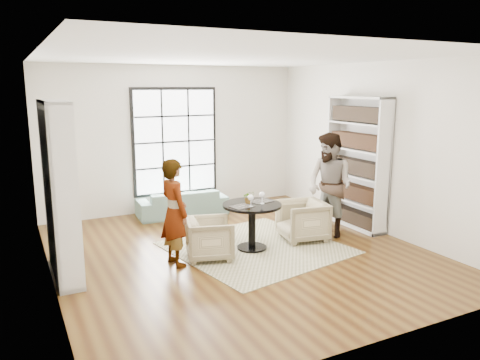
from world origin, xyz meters
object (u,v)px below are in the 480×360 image
armchair_right (302,220)px  person_left (174,213)px  person_right (330,185)px  wine_glass_right (262,195)px  sofa (182,203)px  pedestal_table (252,216)px  armchair_left (210,238)px  wine_glass_left (251,198)px  flower_centerpiece (249,197)px

armchair_right → person_left: (-2.30, -0.09, 0.45)m
person_right → wine_glass_right: size_ratio=9.22×
sofa → armchair_right: bearing=122.1°
pedestal_table → person_right: 1.58m
armchair_left → person_right: person_right is taller
person_left → wine_glass_right: person_left is taller
armchair_right → wine_glass_left: size_ratio=3.85×
armchair_left → person_right: 2.38m
pedestal_table → sofa: size_ratio=0.52×
pedestal_table → armchair_left: (-0.76, -0.07, -0.23)m
pedestal_table → flower_centerpiece: 0.31m
wine_glass_right → armchair_right: bearing=6.0°
wine_glass_right → flower_centerpiece: 0.22m
pedestal_table → armchair_left: 0.80m
armchair_right → person_left: 2.35m
pedestal_table → person_right: size_ratio=0.52×
pedestal_table → sofa: 2.44m
armchair_right → sofa: bearing=-141.3°
flower_centerpiece → armchair_right: bearing=-0.8°
wine_glass_left → armchair_right: bearing=9.1°
wine_glass_right → flower_centerpiece: size_ratio=0.96×
person_right → wine_glass_right: person_right is taller
person_right → flower_centerpiece: (-1.58, 0.01, -0.05)m
person_right → wine_glass_left: 1.65m
armchair_left → wine_glass_right: bearing=-73.9°
wine_glass_left → flower_centerpiece: size_ratio=0.95×
armchair_left → wine_glass_left: (0.66, -0.08, 0.58)m
armchair_left → sofa: bearing=5.4°
pedestal_table → person_right: bearing=1.0°
wine_glass_right → armchair_left: bearing=-179.6°
person_left → wine_glass_left: bearing=-102.4°
armchair_right → wine_glass_right: 1.01m
wine_glass_left → person_right: bearing=6.1°
flower_centerpiece → person_right: bearing=-0.5°
sofa → wine_glass_left: 2.64m
armchair_right → flower_centerpiece: bearing=-80.7°
armchair_right → flower_centerpiece: 1.15m
armchair_left → wine_glass_right: wine_glass_right is taller
sofa → person_right: (1.85, -2.38, 0.64)m
person_left → flower_centerpiece: bearing=-93.7°
armchair_right → person_right: bearing=100.1°
person_right → person_left: bearing=-101.3°
armchair_right → armchair_left: bearing=-76.8°
person_left → person_right: (2.85, 0.09, 0.11)m
armchair_left → flower_centerpiece: (0.72, 0.11, 0.54)m
armchair_left → armchair_right: bearing=-71.1°
armchair_left → person_left: (-0.55, 0.00, 0.47)m
armchair_right → wine_glass_left: bearing=-70.8°
sofa → flower_centerpiece: (0.27, -2.37, 0.59)m
sofa → wine_glass_left: wine_glass_left is taller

